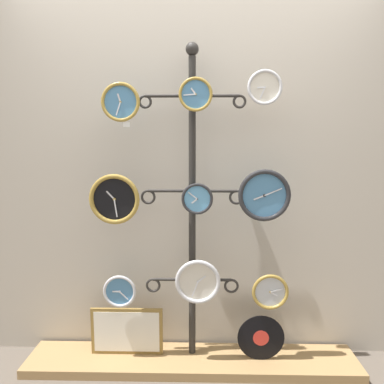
# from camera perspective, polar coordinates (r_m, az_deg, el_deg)

# --- Properties ---
(shop_wall) EXTENTS (4.40, 0.04, 2.80)m
(shop_wall) POSITION_cam_1_polar(r_m,az_deg,el_deg) (2.55, 0.11, 5.65)
(shop_wall) COLOR #BCB2A3
(shop_wall) RESTS_ON ground_plane
(low_shelf) EXTENTS (2.20, 0.36, 0.06)m
(low_shelf) POSITION_cam_1_polar(r_m,az_deg,el_deg) (2.75, -0.01, -24.37)
(low_shelf) COLOR #9E7A4C
(low_shelf) RESTS_ON ground_plane
(display_stand) EXTENTS (0.68, 0.41, 2.10)m
(display_stand) POSITION_cam_1_polar(r_m,az_deg,el_deg) (2.51, 0.03, -9.70)
(display_stand) COLOR #282623
(display_stand) RESTS_ON ground_plane
(clock_top_left) EXTENTS (0.24, 0.04, 0.24)m
(clock_top_left) POSITION_cam_1_polar(r_m,az_deg,el_deg) (2.35, -10.82, 13.31)
(clock_top_left) COLOR #4C84B2
(clock_top_center) EXTENTS (0.20, 0.04, 0.20)m
(clock_top_center) POSITION_cam_1_polar(r_m,az_deg,el_deg) (2.30, 0.55, 14.66)
(clock_top_center) COLOR #4C84B2
(clock_top_right) EXTENTS (0.21, 0.04, 0.21)m
(clock_top_right) POSITION_cam_1_polar(r_m,az_deg,el_deg) (2.36, 11.01, 15.37)
(clock_top_right) COLOR silver
(clock_middle_left) EXTENTS (0.32, 0.04, 0.32)m
(clock_middle_left) POSITION_cam_1_polar(r_m,az_deg,el_deg) (2.36, -11.73, -1.08)
(clock_middle_left) COLOR black
(clock_middle_center) EXTENTS (0.20, 0.04, 0.20)m
(clock_middle_center) POSITION_cam_1_polar(r_m,az_deg,el_deg) (2.34, 0.80, -1.03)
(clock_middle_center) COLOR #60A8DB
(clock_middle_right) EXTENTS (0.32, 0.04, 0.32)m
(clock_middle_right) POSITION_cam_1_polar(r_m,az_deg,el_deg) (2.34, 10.96, -0.51)
(clock_middle_right) COLOR #4C84B2
(clock_bottom_left) EXTENTS (0.22, 0.04, 0.22)m
(clock_bottom_left) POSITION_cam_1_polar(r_m,az_deg,el_deg) (2.55, -10.94, -14.60)
(clock_bottom_left) COLOR #4C84B2
(clock_bottom_center) EXTENTS (0.29, 0.04, 0.29)m
(clock_bottom_center) POSITION_cam_1_polar(r_m,az_deg,el_deg) (2.44, 0.89, -13.49)
(clock_bottom_center) COLOR silver
(clock_bottom_right) EXTENTS (0.24, 0.04, 0.24)m
(clock_bottom_right) POSITION_cam_1_polar(r_m,az_deg,el_deg) (2.53, 11.81, -14.64)
(clock_bottom_right) COLOR silver
(vinyl_record) EXTENTS (0.31, 0.01, 0.31)m
(vinyl_record) POSITION_cam_1_polar(r_m,az_deg,el_deg) (2.67, 10.46, -21.02)
(vinyl_record) COLOR black
(vinyl_record) RESTS_ON low_shelf
(picture_frame) EXTENTS (0.48, 0.02, 0.32)m
(picture_frame) POSITION_cam_1_polar(r_m,az_deg,el_deg) (2.73, -9.89, -20.17)
(picture_frame) COLOR olive
(picture_frame) RESTS_ON low_shelf
(price_tag_upper) EXTENTS (0.04, 0.00, 0.03)m
(price_tag_upper) POSITION_cam_1_polar(r_m,az_deg,el_deg) (2.33, -9.96, 10.09)
(price_tag_upper) COLOR white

